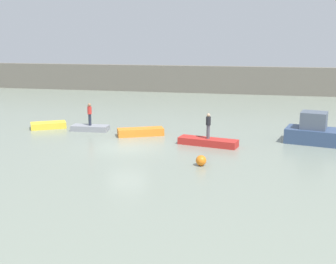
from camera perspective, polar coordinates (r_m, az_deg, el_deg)
The scene contains 10 objects.
ground_plane at distance 28.56m, azimuth -5.47°, elevation -2.00°, with size 120.00×120.00×0.00m, color gray.
embankment_wall at distance 56.05m, azimuth 3.42°, elevation 6.92°, with size 80.00×1.20×3.41m, color #666056.
motorboat at distance 31.01m, azimuth 19.70°, elevation -0.17°, with size 5.56×3.25×2.12m.
rowboat_yellow at distance 35.51m, azimuth -15.40°, elevation 0.86°, with size 2.67×1.28×0.47m, color gold.
rowboat_grey at distance 33.84m, azimuth -10.16°, elevation 0.51°, with size 2.82×1.09×0.42m, color gray.
rowboat_orange at distance 31.76m, azimuth -3.61°, elevation 0.01°, with size 3.32×1.07×0.54m, color orange.
rowboat_red at distance 28.99m, azimuth 5.25°, elevation -1.30°, with size 3.94×1.09×0.46m, color red.
person_red_shirt at distance 33.62m, azimuth -10.23°, elevation 2.47°, with size 0.32×0.32×1.71m.
person_dark_shirt at distance 28.73m, azimuth 5.30°, elevation 0.97°, with size 0.32×0.32×1.69m.
mooring_buoy at distance 24.43m, azimuth 4.35°, elevation -3.74°, with size 0.60×0.60×0.60m, color orange.
Camera 1 is at (8.43, -26.35, 7.11)m, focal length 46.53 mm.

